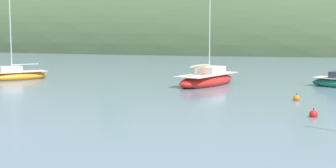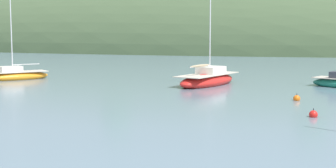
{
  "view_description": "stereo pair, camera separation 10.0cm",
  "coord_description": "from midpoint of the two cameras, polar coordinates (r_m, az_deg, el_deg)",
  "views": [
    {
      "loc": [
        8.72,
        -6.54,
        4.28
      ],
      "look_at": [
        0.0,
        20.0,
        1.2
      ],
      "focal_mm": 50.34,
      "sensor_mm": 36.0,
      "label": 1
    },
    {
      "loc": [
        8.82,
        -6.51,
        4.28
      ],
      "look_at": [
        0.0,
        20.0,
        1.2
      ],
      "focal_mm": 50.34,
      "sensor_mm": 36.0,
      "label": 2
    }
  ],
  "objects": [
    {
      "name": "mooring_buoy_channel",
      "position": [
        30.73,
        15.2,
        -1.71
      ],
      "size": [
        0.44,
        0.44,
        0.54
      ],
      "color": "orange",
      "rests_on": "ground"
    },
    {
      "name": "mooring_buoy_inner",
      "position": [
        25.03,
        17.09,
        -3.56
      ],
      "size": [
        0.44,
        0.44,
        0.54
      ],
      "color": "red",
      "rests_on": "ground"
    },
    {
      "name": "sailboat_yellow_far",
      "position": [
        44.95,
        -18.11,
        0.99
      ],
      "size": [
        5.15,
        5.97,
        8.01
      ],
      "color": "orange",
      "rests_on": "ground"
    },
    {
      "name": "far_shoreline_hill",
      "position": [
        105.62,
        -0.45,
        4.02
      ],
      "size": [
        150.0,
        36.0,
        33.83
      ],
      "color": "#425638",
      "rests_on": "ground"
    },
    {
      "name": "sailboat_black_sloop",
      "position": [
        38.48,
        4.7,
        0.55
      ],
      "size": [
        4.43,
        7.81,
        10.34
      ],
      "color": "red",
      "rests_on": "ground"
    }
  ]
}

